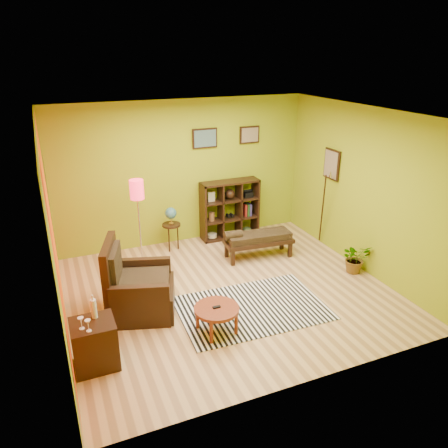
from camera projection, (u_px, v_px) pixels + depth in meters
name	position (u px, v px, depth m)	size (l,w,h in m)	color
ground	(228.00, 291.00, 7.05)	(5.00, 5.00, 0.00)	tan
room_shell	(223.00, 185.00, 6.36)	(5.04, 4.54, 2.82)	#8CA115
zebra_rug	(252.00, 308.00, 6.59)	(2.18, 1.44, 0.01)	white
coffee_table	(217.00, 311.00, 5.94)	(0.62, 0.62, 0.40)	maroon
armchair	(137.00, 291.00, 6.40)	(1.16, 1.15, 1.14)	black
side_cabinet	(95.00, 344.00, 5.30)	(0.52, 0.47, 0.93)	black
floor_lamp	(137.00, 198.00, 7.34)	(0.24, 0.24, 1.63)	silver
globe_table	(171.00, 218.00, 8.29)	(0.35, 0.35, 0.86)	black
cube_shelf	(230.00, 209.00, 8.89)	(1.20, 0.35, 1.20)	black
bench	(257.00, 239.00, 8.07)	(1.32, 0.57, 0.59)	black
potted_plant	(355.00, 261.00, 7.60)	(0.48, 0.53, 0.41)	#26661E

